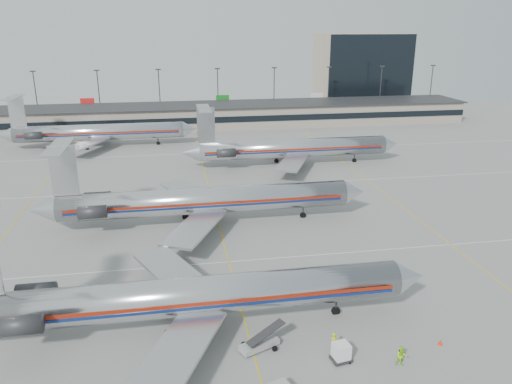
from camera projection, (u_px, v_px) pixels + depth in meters
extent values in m
plane|color=gray|center=(240.00, 304.00, 52.76)|extent=(260.00, 260.00, 0.00)
cube|color=silver|center=(229.00, 262.00, 62.09)|extent=(160.00, 0.15, 0.02)
cube|color=gray|center=(192.00, 116.00, 143.31)|extent=(160.00, 16.00, 6.00)
cube|color=black|center=(193.00, 121.00, 135.68)|extent=(160.00, 0.20, 1.60)
cube|color=#2D2D30|center=(192.00, 105.00, 142.32)|extent=(162.00, 17.00, 0.30)
cylinder|color=#38383D|center=(36.00, 98.00, 147.65)|extent=(0.30, 0.30, 15.00)
cube|color=#2D2D30|center=(33.00, 71.00, 145.22)|extent=(1.60, 0.40, 0.35)
cylinder|color=#38383D|center=(99.00, 96.00, 150.56)|extent=(0.30, 0.30, 15.00)
cube|color=#2D2D30|center=(97.00, 70.00, 148.14)|extent=(1.60, 0.40, 0.35)
cylinder|color=#38383D|center=(160.00, 95.00, 153.48)|extent=(0.30, 0.30, 15.00)
cube|color=#2D2D30|center=(158.00, 69.00, 151.06)|extent=(1.60, 0.40, 0.35)
cylinder|color=#38383D|center=(218.00, 93.00, 156.40)|extent=(0.30, 0.30, 15.00)
cube|color=#2D2D30|center=(217.00, 69.00, 153.97)|extent=(1.60, 0.40, 0.35)
cylinder|color=#38383D|center=(274.00, 92.00, 159.32)|extent=(0.30, 0.30, 15.00)
cube|color=#2D2D30|center=(274.00, 68.00, 156.89)|extent=(1.60, 0.40, 0.35)
cylinder|color=#38383D|center=(328.00, 91.00, 162.24)|extent=(0.30, 0.30, 15.00)
cube|color=#2D2D30|center=(329.00, 67.00, 159.81)|extent=(1.60, 0.40, 0.35)
cylinder|color=#38383D|center=(380.00, 90.00, 165.15)|extent=(0.30, 0.30, 15.00)
cube|color=#2D2D30|center=(382.00, 66.00, 162.73)|extent=(1.60, 0.40, 0.35)
cylinder|color=#38383D|center=(431.00, 89.00, 168.07)|extent=(0.30, 0.30, 15.00)
cube|color=#2D2D30|center=(433.00, 65.00, 165.65)|extent=(1.60, 0.40, 0.35)
cube|color=tan|center=(361.00, 70.00, 178.34)|extent=(30.00, 20.00, 25.00)
cylinder|color=silver|center=(196.00, 296.00, 47.54)|extent=(40.15, 3.71, 3.71)
cone|color=silver|center=(409.00, 277.00, 51.05)|extent=(3.21, 3.71, 3.71)
cube|color=maroon|center=(197.00, 305.00, 45.74)|extent=(38.14, 0.05, 0.35)
cube|color=navy|center=(198.00, 308.00, 45.87)|extent=(38.14, 0.05, 0.28)
cube|color=#BBBBC0|center=(174.00, 273.00, 54.09)|extent=(9.33, 13.61, 0.32)
cube|color=#BBBBC0|center=(177.00, 352.00, 40.97)|extent=(9.33, 13.61, 0.32)
cylinder|color=#2D2D30|center=(36.00, 292.00, 47.67)|extent=(3.61, 1.71, 1.71)
cylinder|color=#2D2D30|center=(20.00, 325.00, 42.33)|extent=(3.61, 1.71, 1.71)
cylinder|color=#2D2D30|center=(336.00, 307.00, 50.67)|extent=(0.20, 0.20, 1.66)
cylinder|color=#2D2D30|center=(166.00, 338.00, 45.66)|extent=(0.20, 0.20, 1.66)
cylinder|color=#2D2D30|center=(166.00, 310.00, 50.15)|extent=(0.20, 0.20, 1.66)
cylinder|color=black|center=(336.00, 311.00, 50.82)|extent=(0.90, 0.30, 0.90)
cylinder|color=silver|center=(207.00, 200.00, 72.82)|extent=(41.77, 3.86, 3.86)
cone|color=silver|center=(354.00, 192.00, 76.48)|extent=(3.34, 3.86, 3.86)
cone|color=#BBBBC0|center=(43.00, 210.00, 69.13)|extent=(3.76, 3.86, 3.86)
cube|color=maroon|center=(208.00, 204.00, 70.96)|extent=(39.68, 0.05, 0.37)
cube|color=navy|center=(208.00, 207.00, 71.09)|extent=(39.68, 0.05, 0.29)
cube|color=#BBBBC0|center=(190.00, 192.00, 79.64)|extent=(9.71, 14.16, 0.33)
cube|color=#BBBBC0|center=(195.00, 227.00, 65.99)|extent=(9.71, 14.16, 0.33)
cube|color=#BBBBC0|center=(64.00, 171.00, 67.94)|extent=(3.55, 0.26, 7.10)
cube|color=#BBBBC0|center=(58.00, 147.00, 66.82)|extent=(2.51, 10.96, 0.19)
cylinder|color=#2D2D30|center=(98.00, 198.00, 72.96)|extent=(3.76, 1.78, 1.78)
cylinder|color=#2D2D30|center=(92.00, 212.00, 67.40)|extent=(3.76, 1.78, 1.78)
cylinder|color=#2D2D30|center=(303.00, 212.00, 76.08)|extent=(0.21, 0.21, 1.72)
cylinder|color=#2D2D30|center=(187.00, 226.00, 70.87)|extent=(0.21, 0.21, 1.72)
cylinder|color=#2D2D30|center=(185.00, 214.00, 75.55)|extent=(0.21, 0.21, 1.72)
cylinder|color=black|center=(303.00, 215.00, 76.24)|extent=(0.94, 0.31, 0.94)
cylinder|color=silver|center=(294.00, 148.00, 103.79)|extent=(39.30, 3.83, 3.83)
cone|color=silver|center=(390.00, 144.00, 107.24)|extent=(3.31, 3.83, 3.83)
cone|color=#BBBBC0|center=(190.00, 152.00, 100.30)|extent=(3.72, 3.83, 3.83)
cube|color=maroon|center=(296.00, 150.00, 101.94)|extent=(37.34, 0.05, 0.36)
cube|color=navy|center=(296.00, 151.00, 102.08)|extent=(37.34, 0.05, 0.29)
cube|color=#BBBBC0|center=(277.00, 145.00, 110.54)|extent=(9.62, 14.02, 0.33)
cube|color=#BBBBC0|center=(292.00, 162.00, 97.03)|extent=(9.62, 14.02, 0.33)
cube|color=#BBBBC0|center=(206.00, 125.00, 99.12)|extent=(3.52, 0.26, 7.03)
cube|color=#BBBBC0|center=(204.00, 109.00, 98.02)|extent=(2.48, 10.86, 0.19)
cylinder|color=#2D2D30|center=(223.00, 146.00, 104.10)|extent=(3.72, 1.76, 1.76)
cylinder|color=#2D2D30|center=(226.00, 153.00, 98.59)|extent=(3.72, 1.76, 1.76)
cylinder|color=#2D2D30|center=(354.00, 158.00, 106.85)|extent=(0.21, 0.21, 1.71)
cylinder|color=#2D2D30|center=(282.00, 165.00, 101.85)|extent=(0.21, 0.21, 1.71)
cylinder|color=#2D2D30|center=(277.00, 159.00, 106.49)|extent=(0.21, 0.21, 1.71)
cylinder|color=black|center=(354.00, 160.00, 107.01)|extent=(0.93, 0.31, 0.93)
cylinder|color=silver|center=(100.00, 132.00, 119.23)|extent=(39.19, 3.82, 3.82)
cone|color=silver|center=(190.00, 129.00, 122.68)|extent=(3.30, 3.82, 3.82)
cone|color=#BBBBC0|center=(5.00, 135.00, 115.76)|extent=(3.71, 3.82, 3.82)
cube|color=maroon|center=(99.00, 133.00, 117.39)|extent=(37.23, 0.05, 0.36)
cube|color=navy|center=(100.00, 135.00, 117.52)|extent=(37.23, 0.05, 0.29)
cube|color=#BBBBC0|center=(96.00, 131.00, 125.97)|extent=(9.59, 13.98, 0.33)
cube|color=#BBBBC0|center=(88.00, 143.00, 112.49)|extent=(9.59, 13.98, 0.33)
cube|color=#BBBBC0|center=(17.00, 112.00, 114.58)|extent=(3.51, 0.26, 7.01)
cube|color=#BBBBC0|center=(13.00, 97.00, 113.48)|extent=(2.47, 10.83, 0.19)
cylinder|color=#2D2D30|center=(39.00, 130.00, 119.54)|extent=(3.71, 1.75, 1.75)
cylinder|color=#2D2D30|center=(33.00, 136.00, 114.05)|extent=(3.71, 1.75, 1.75)
cylinder|color=#2D2D30|center=(158.00, 141.00, 122.29)|extent=(0.21, 0.21, 1.70)
cylinder|color=#2D2D30|center=(87.00, 146.00, 117.30)|extent=(0.21, 0.21, 1.70)
cylinder|color=#2D2D30|center=(90.00, 142.00, 121.92)|extent=(0.21, 0.21, 1.70)
cylinder|color=black|center=(158.00, 143.00, 122.44)|extent=(0.93, 0.31, 0.93)
cube|color=#2D2D30|center=(341.00, 359.00, 43.75)|extent=(1.86, 1.64, 0.27)
cube|color=white|center=(341.00, 351.00, 43.49)|extent=(1.57, 1.50, 1.37)
cylinder|color=black|center=(345.00, 355.00, 44.41)|extent=(0.22, 0.11, 0.22)
cylinder|color=black|center=(350.00, 363.00, 43.38)|extent=(0.22, 0.11, 0.22)
cylinder|color=black|center=(332.00, 357.00, 44.20)|extent=(0.22, 0.11, 0.22)
cylinder|color=black|center=(336.00, 365.00, 43.18)|extent=(0.22, 0.11, 0.22)
cube|color=#999999|center=(259.00, 345.00, 45.28)|extent=(3.93, 2.69, 0.51)
cube|color=#2D2D30|center=(266.00, 333.00, 45.00)|extent=(3.81, 2.33, 1.32)
cylinder|color=black|center=(272.00, 341.00, 46.09)|extent=(0.51, 0.16, 0.51)
cylinder|color=black|center=(275.00, 349.00, 45.04)|extent=(0.51, 0.16, 0.51)
cylinder|color=black|center=(244.00, 344.00, 45.66)|extent=(0.51, 0.16, 0.51)
cylinder|color=black|center=(246.00, 352.00, 44.60)|extent=(0.51, 0.16, 0.51)
imported|color=#C4D413|center=(334.00, 343.00, 44.73)|extent=(0.82, 0.66, 1.95)
imported|color=#9CF016|center=(401.00, 356.00, 42.93)|extent=(1.08, 0.94, 1.90)
cone|color=#F22C08|center=(440.00, 342.00, 45.94)|extent=(0.56, 0.56, 0.59)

